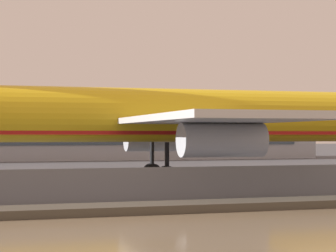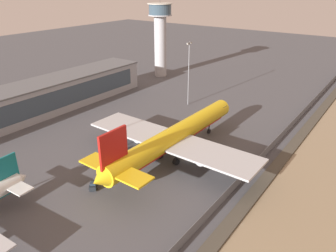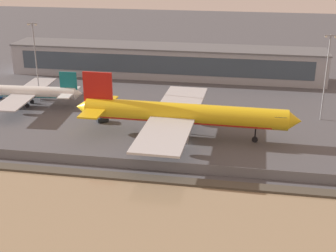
{
  "view_description": "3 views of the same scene",
  "coord_description": "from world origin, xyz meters",
  "px_view_note": "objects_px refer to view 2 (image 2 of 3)",
  "views": [
    {
      "loc": [
        -22.4,
        -57.19,
        4.48
      ],
      "look_at": [
        -2.5,
        7.37,
        5.43
      ],
      "focal_mm": 70.0,
      "sensor_mm": 36.0,
      "label": 1
    },
    {
      "loc": [
        -66.68,
        -40.8,
        44.8
      ],
      "look_at": [
        3.71,
        10.14,
        5.97
      ],
      "focal_mm": 35.0,
      "sensor_mm": 36.0,
      "label": 2
    },
    {
      "loc": [
        14.74,
        -107.1,
        46.96
      ],
      "look_at": [
        -5.13,
        5.71,
        2.2
      ],
      "focal_mm": 50.0,
      "sensor_mm": 36.0,
      "label": 3
    }
  ],
  "objects_px": {
    "baggage_tug": "(94,185)",
    "apron_light_mast_apron_east": "(189,71)",
    "cargo_jet_yellow": "(174,137)",
    "control_tower": "(160,32)"
  },
  "relations": [
    {
      "from": "baggage_tug",
      "to": "cargo_jet_yellow",
      "type": "bearing_deg",
      "value": -15.93
    },
    {
      "from": "apron_light_mast_apron_east",
      "to": "baggage_tug",
      "type": "bearing_deg",
      "value": -168.1
    },
    {
      "from": "baggage_tug",
      "to": "apron_light_mast_apron_east",
      "type": "relative_size",
      "value": 0.14
    },
    {
      "from": "cargo_jet_yellow",
      "to": "apron_light_mast_apron_east",
      "type": "xyz_separation_m",
      "value": [
        37.56,
        19.47,
        7.23
      ]
    },
    {
      "from": "apron_light_mast_apron_east",
      "to": "control_tower",
      "type": "bearing_deg",
      "value": 51.05
    },
    {
      "from": "baggage_tug",
      "to": "apron_light_mast_apron_east",
      "type": "xyz_separation_m",
      "value": [
        60.84,
        12.82,
        12.64
      ]
    },
    {
      "from": "cargo_jet_yellow",
      "to": "apron_light_mast_apron_east",
      "type": "height_order",
      "value": "apron_light_mast_apron_east"
    },
    {
      "from": "cargo_jet_yellow",
      "to": "control_tower",
      "type": "bearing_deg",
      "value": 39.51
    },
    {
      "from": "cargo_jet_yellow",
      "to": "baggage_tug",
      "type": "height_order",
      "value": "cargo_jet_yellow"
    },
    {
      "from": "control_tower",
      "to": "apron_light_mast_apron_east",
      "type": "relative_size",
      "value": 1.54
    }
  ]
}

